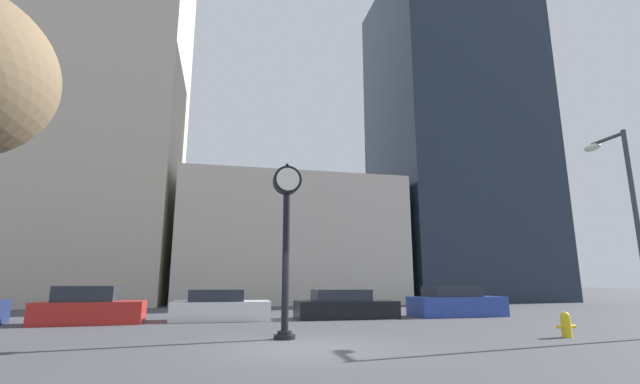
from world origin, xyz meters
The scene contains 11 objects.
ground_plane centered at (0.00, 0.00, 0.00)m, with size 200.00×200.00×0.00m, color #424247.
building_tall_tower centered at (-11.25, 24.00, 18.25)m, with size 10.74×12.00×36.51m.
building_storefront_row centered at (3.04, 24.00, 4.67)m, with size 16.52×12.00×9.34m.
building_glass_modern centered at (18.71, 24.00, 14.96)m, with size 13.40×12.00×29.92m.
street_clock centered at (-0.23, 1.69, 3.27)m, with size 0.84×0.62×5.12m.
car_red centered at (-6.94, 7.74, 0.60)m, with size 3.93×2.05×1.42m.
car_white centered at (-2.03, 8.17, 0.53)m, with size 4.04×1.98×1.26m.
car_black centered at (3.35, 8.04, 0.53)m, with size 4.45×1.93×1.24m.
car_blue centered at (8.77, 8.02, 0.58)m, with size 4.30×1.95×1.35m.
fire_hydrant_near centered at (7.82, 0.25, 0.37)m, with size 0.62×0.27×0.72m.
street_lamp_right centered at (10.08, -0.11, 4.17)m, with size 0.36×1.57×6.25m.
Camera 1 is at (-2.02, -10.82, 1.58)m, focal length 24.00 mm.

